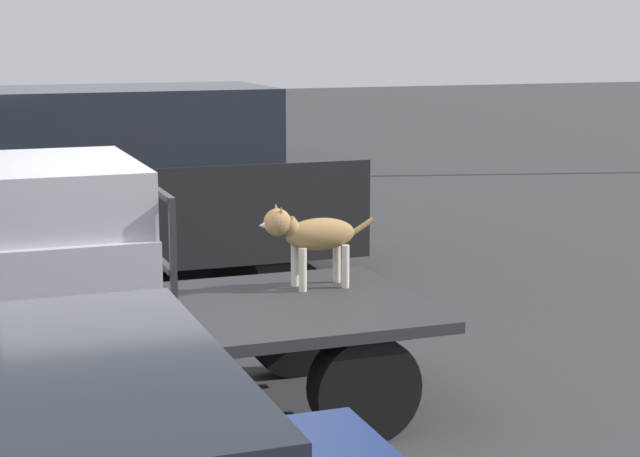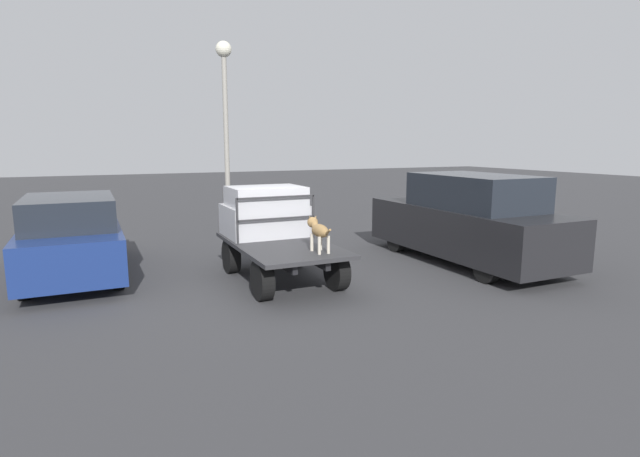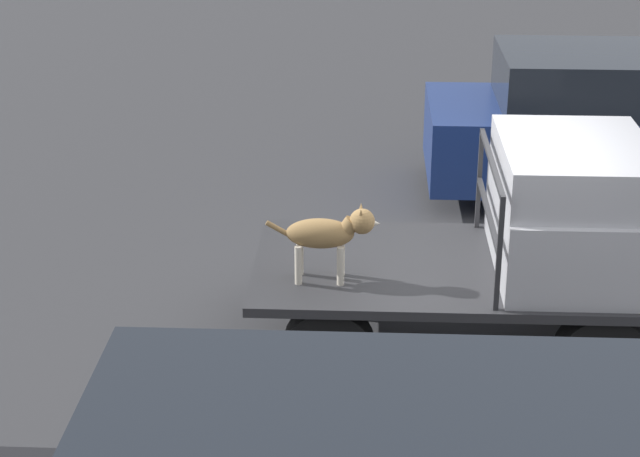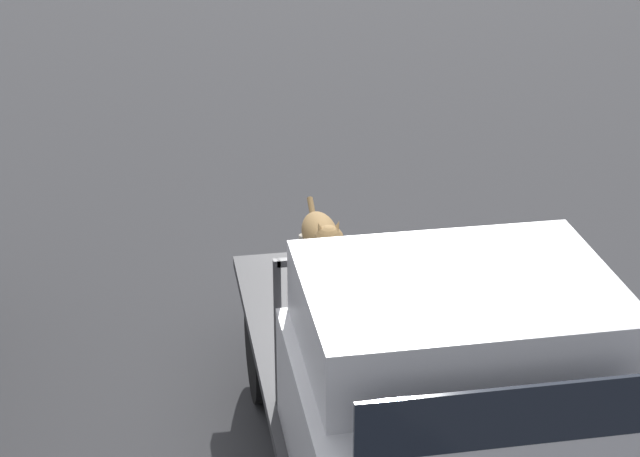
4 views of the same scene
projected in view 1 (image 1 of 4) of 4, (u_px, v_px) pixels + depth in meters
ground_plane at (182, 422)px, 7.54m from camera, size 80.00×80.00×0.00m
flatbed_truck at (180, 344)px, 7.43m from camera, size 3.47×1.83×0.80m
truck_cab at (34, 249)px, 6.97m from camera, size 1.41×1.71×1.08m
truck_headboard at (146, 227)px, 7.20m from camera, size 0.04×1.71×0.93m
dog at (310, 234)px, 8.00m from camera, size 0.92×0.24×0.66m
parked_pickup_far at (117, 187)px, 11.69m from camera, size 5.32×1.96×2.11m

